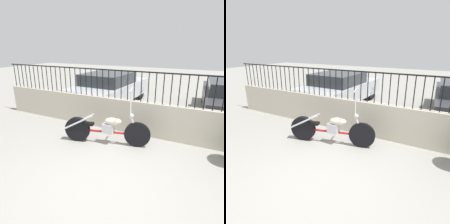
% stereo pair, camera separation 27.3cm
% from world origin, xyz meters
% --- Properties ---
extents(ground_plane, '(40.00, 40.00, 0.00)m').
position_xyz_m(ground_plane, '(0.00, 0.00, 0.00)').
color(ground_plane, gray).
extents(low_wall, '(10.11, 0.18, 0.95)m').
position_xyz_m(low_wall, '(0.00, 2.35, 0.47)').
color(low_wall, beige).
rests_on(low_wall, ground_plane).
extents(fence_railing, '(10.11, 0.04, 0.81)m').
position_xyz_m(fence_railing, '(0.00, 2.35, 1.49)').
color(fence_railing, black).
rests_on(fence_railing, low_wall).
extents(motorcycle_red, '(2.17, 0.76, 1.45)m').
position_xyz_m(motorcycle_red, '(-0.76, 1.38, 0.39)').
color(motorcycle_red, black).
rests_on(motorcycle_red, ground_plane).
extents(car_silver, '(2.00, 4.27, 1.33)m').
position_xyz_m(car_silver, '(-2.26, 4.72, 0.68)').
color(car_silver, black).
rests_on(car_silver, ground_plane).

